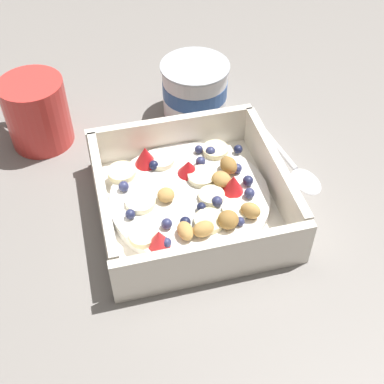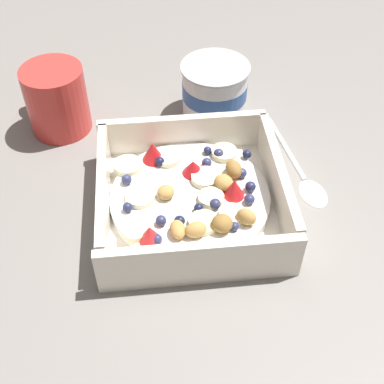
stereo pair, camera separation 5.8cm
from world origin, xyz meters
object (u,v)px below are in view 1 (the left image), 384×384
object	(u,v)px
spoon	(295,166)
coffee_mug	(36,112)
fruit_bowl	(192,198)
yogurt_cup	(195,89)

from	to	relation	value
spoon	coffee_mug	world-z (taller)	coffee_mug
spoon	coffee_mug	size ratio (longest dim) A/B	1.75
fruit_bowl	coffee_mug	bearing A→B (deg)	133.33
yogurt_cup	coffee_mug	world-z (taller)	coffee_mug
fruit_bowl	yogurt_cup	world-z (taller)	yogurt_cup
yogurt_cup	coffee_mug	size ratio (longest dim) A/B	0.93
fruit_bowl	spoon	distance (m)	0.15
yogurt_cup	coffee_mug	distance (m)	0.21
yogurt_cup	coffee_mug	xyz separation A→B (m)	(-0.21, -0.01, 0.01)
spoon	coffee_mug	bearing A→B (deg)	156.09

